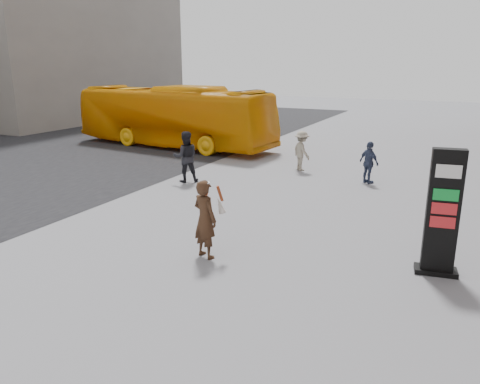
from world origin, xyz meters
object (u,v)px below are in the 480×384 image
at_px(info_pylon, 443,213).
at_px(pedestrian_b, 302,151).
at_px(pedestrian_c, 369,163).
at_px(woman, 205,218).
at_px(bus, 173,117).
at_px(pedestrian_a, 186,157).

xyz_separation_m(info_pylon, pedestrian_b, (-5.70, 8.01, -0.52)).
bearing_deg(pedestrian_c, pedestrian_b, 17.56).
bearing_deg(woman, pedestrian_b, -65.48).
relative_size(info_pylon, woman, 1.47).
xyz_separation_m(bus, pedestrian_b, (7.84, -2.45, -0.76)).
bearing_deg(pedestrian_b, woman, 137.42).
bearing_deg(pedestrian_c, pedestrian_a, 59.85).
height_order(info_pylon, pedestrian_b, info_pylon).
distance_m(woman, pedestrian_c, 8.65).
xyz_separation_m(woman, pedestrian_b, (-0.92, 9.37, -0.12)).
distance_m(info_pylon, pedestrian_c, 7.62).
xyz_separation_m(pedestrian_a, pedestrian_b, (3.21, 3.67, -0.13)).
xyz_separation_m(info_pylon, bus, (-13.54, 10.46, 0.24)).
relative_size(info_pylon, pedestrian_a, 1.42).
distance_m(bus, pedestrian_b, 8.25).
bearing_deg(pedestrian_b, bus, 24.44).
relative_size(bus, pedestrian_b, 6.95).
distance_m(bus, pedestrian_a, 7.70).
xyz_separation_m(info_pylon, pedestrian_c, (-2.82, 7.06, -0.55)).
bearing_deg(info_pylon, pedestrian_b, 116.51).
height_order(pedestrian_a, pedestrian_b, pedestrian_a).
bearing_deg(woman, pedestrian_c, -84.22).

